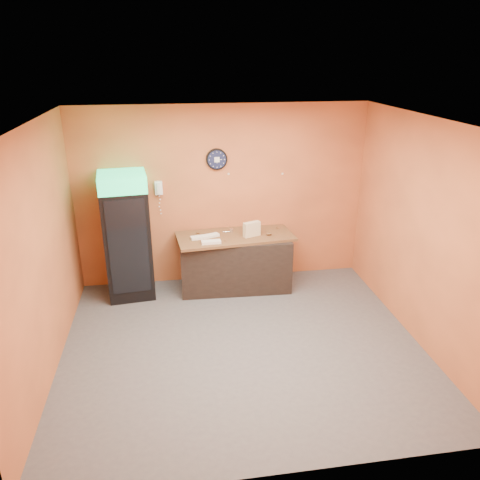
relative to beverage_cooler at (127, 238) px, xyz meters
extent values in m
plane|color=#47474C|center=(1.48, -1.61, -0.93)|extent=(4.50, 4.50, 0.00)
cube|color=#D7703C|center=(1.48, 0.39, 0.47)|extent=(4.50, 0.02, 2.80)
cube|color=#D7703C|center=(-0.77, -1.61, 0.47)|extent=(0.02, 4.00, 2.80)
cube|color=#D7703C|center=(3.73, -1.61, 0.47)|extent=(0.02, 4.00, 2.80)
cube|color=white|center=(1.48, -1.61, 1.87)|extent=(4.50, 4.00, 0.02)
cube|color=black|center=(0.00, 0.04, -0.10)|extent=(0.73, 0.73, 1.66)
cube|color=#18D06F|center=(0.00, 0.04, 0.85)|extent=(0.73, 0.73, 0.24)
cube|color=black|center=(-0.03, -0.29, -0.03)|extent=(0.55, 0.08, 1.43)
cube|color=black|center=(1.62, 0.02, -0.51)|extent=(1.71, 0.81, 0.84)
cylinder|color=black|center=(1.40, 0.37, 1.06)|extent=(0.32, 0.05, 0.32)
cylinder|color=#0F1433|center=(1.40, 0.34, 1.06)|extent=(0.28, 0.01, 0.28)
cube|color=white|center=(1.40, 0.33, 1.06)|extent=(0.08, 0.00, 0.08)
cube|color=white|center=(0.51, 0.35, 0.65)|extent=(0.11, 0.07, 0.21)
cube|color=white|center=(0.51, 0.30, 0.65)|extent=(0.05, 0.04, 0.17)
cube|color=brown|center=(1.62, 0.02, -0.07)|extent=(1.83, 0.93, 0.04)
cube|color=beige|center=(1.87, -0.06, -0.02)|extent=(0.28, 0.18, 0.06)
cube|color=beige|center=(1.87, -0.06, 0.03)|extent=(0.28, 0.18, 0.06)
cube|color=beige|center=(1.87, -0.06, 0.09)|extent=(0.28, 0.18, 0.06)
cube|color=beige|center=(1.87, -0.06, 0.15)|extent=(0.28, 0.18, 0.06)
cube|color=white|center=(1.08, -0.04, -0.03)|extent=(0.29, 0.15, 0.04)
cube|color=white|center=(1.23, -0.25, -0.03)|extent=(0.29, 0.12, 0.04)
cube|color=white|center=(1.24, 0.00, -0.03)|extent=(0.29, 0.19, 0.04)
cylinder|color=silver|center=(1.58, 0.16, -0.02)|extent=(0.05, 0.05, 0.05)
camera|label=1|loc=(0.67, -6.59, 2.55)|focal=35.00mm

